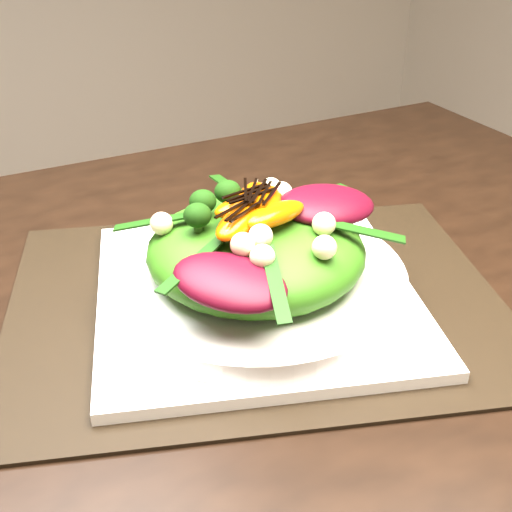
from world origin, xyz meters
name	(u,v)px	position (x,y,z in m)	size (l,w,h in m)	color
placemat	(256,301)	(0.27, 0.04, 0.75)	(0.44, 0.34, 0.00)	black
plate_base	(256,294)	(0.27, 0.04, 0.76)	(0.28, 0.28, 0.01)	white
salad_bowl	(256,280)	(0.27, 0.04, 0.77)	(0.27, 0.27, 0.02)	silver
lettuce_mound	(256,250)	(0.27, 0.04, 0.80)	(0.19, 0.19, 0.07)	#356F14
radicchio_leaf	(327,205)	(0.34, 0.04, 0.84)	(0.09, 0.06, 0.02)	#3F0613
orange_segment	(234,209)	(0.25, 0.05, 0.85)	(0.07, 0.03, 0.02)	#CC4B03
broccoli_floret	(172,215)	(0.20, 0.07, 0.84)	(0.03, 0.03, 0.03)	#123409
macadamia_nut	(316,218)	(0.31, 0.01, 0.84)	(0.02, 0.02, 0.02)	beige
balsamic_drizzle	(233,199)	(0.25, 0.05, 0.85)	(0.05, 0.00, 0.00)	black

